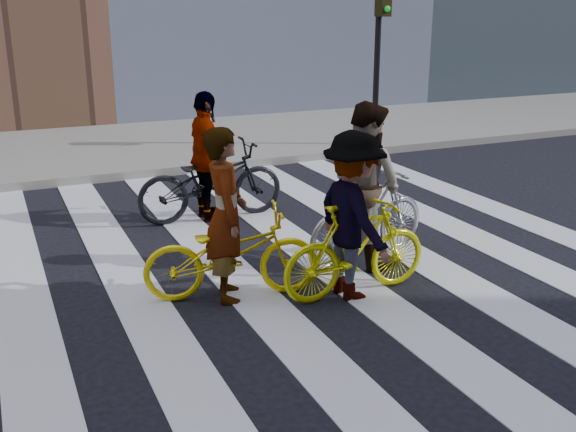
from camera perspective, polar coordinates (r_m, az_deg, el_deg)
ground at (r=7.59m, az=-0.16°, el=-4.97°), size 100.00×100.00×0.00m
sidewalk_far at (r=14.48m, az=-12.41°, el=5.81°), size 100.00×5.00×0.15m
zebra_crosswalk at (r=7.59m, az=-0.16°, el=-4.93°), size 8.25×10.00×0.01m
traffic_signal at (r=13.81m, az=7.80°, el=14.75°), size 0.22×0.42×3.33m
bike_yellow_left at (r=6.90m, az=-4.81°, el=-3.20°), size 1.89×1.02×0.94m
bike_silver_mid at (r=7.89m, az=6.81°, el=-0.05°), size 1.86×0.92×1.08m
bike_yellow_right at (r=6.94m, az=5.80°, el=-2.81°), size 1.68×0.53×1.00m
bike_dark_rear at (r=9.44m, az=-6.56°, el=2.93°), size 2.08×0.75×1.09m
rider_left at (r=6.75m, az=-5.29°, el=0.09°), size 0.56×0.73×1.78m
rider_mid at (r=7.75m, az=6.60°, el=2.74°), size 0.91×1.06×1.88m
rider_right at (r=6.80m, az=5.52°, el=-0.00°), size 0.68×1.14×1.73m
rider_rear at (r=9.35m, az=-6.93°, el=4.99°), size 0.45×1.06×1.80m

